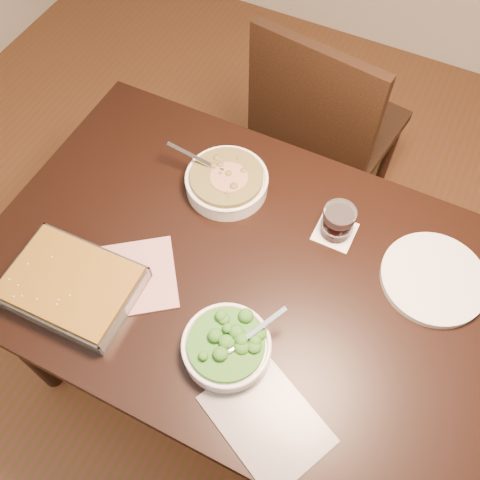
# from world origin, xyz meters

# --- Properties ---
(ground) EXTENTS (4.00, 4.00, 0.00)m
(ground) POSITION_xyz_m (0.00, 0.00, 0.00)
(ground) COLOR #4E3516
(ground) RESTS_ON ground
(table) EXTENTS (1.40, 0.90, 0.75)m
(table) POSITION_xyz_m (0.00, 0.00, 0.65)
(table) COLOR black
(table) RESTS_ON ground
(magazine_a) EXTENTS (0.36, 0.35, 0.01)m
(magazine_a) POSITION_xyz_m (-0.29, -0.17, 0.75)
(magazine_a) COLOR #B2334A
(magazine_a) RESTS_ON table
(magazine_b) EXTENTS (0.33, 0.29, 0.00)m
(magazine_b) POSITION_xyz_m (0.20, -0.32, 0.75)
(magazine_b) COLOR #282830
(magazine_b) RESTS_ON table
(coaster) EXTENTS (0.11, 0.11, 0.00)m
(coaster) POSITION_xyz_m (0.16, 0.21, 0.75)
(coaster) COLOR white
(coaster) RESTS_ON table
(stew_bowl) EXTENTS (0.26, 0.24, 0.09)m
(stew_bowl) POSITION_xyz_m (-0.17, 0.22, 0.78)
(stew_bowl) COLOR white
(stew_bowl) RESTS_ON table
(broccoli_bowl) EXTENTS (0.21, 0.23, 0.08)m
(broccoli_bowl) POSITION_xyz_m (0.05, -0.22, 0.78)
(broccoli_bowl) COLOR white
(broccoli_bowl) RESTS_ON table
(baking_dish) EXTENTS (0.33, 0.25, 0.06)m
(baking_dish) POSITION_xyz_m (-0.37, -0.25, 0.78)
(baking_dish) COLOR silver
(baking_dish) RESTS_ON table
(wine_tumbler) EXTENTS (0.09, 0.09, 0.10)m
(wine_tumbler) POSITION_xyz_m (0.16, 0.21, 0.80)
(wine_tumbler) COLOR black
(wine_tumbler) RESTS_ON coaster
(dinner_plate) EXTENTS (0.27, 0.27, 0.02)m
(dinner_plate) POSITION_xyz_m (0.44, 0.19, 0.76)
(dinner_plate) COLOR silver
(dinner_plate) RESTS_ON table
(chair_far) EXTENTS (0.52, 0.52, 0.98)m
(chair_far) POSITION_xyz_m (-0.06, 0.75, 0.55)
(chair_far) COLOR black
(chair_far) RESTS_ON ground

